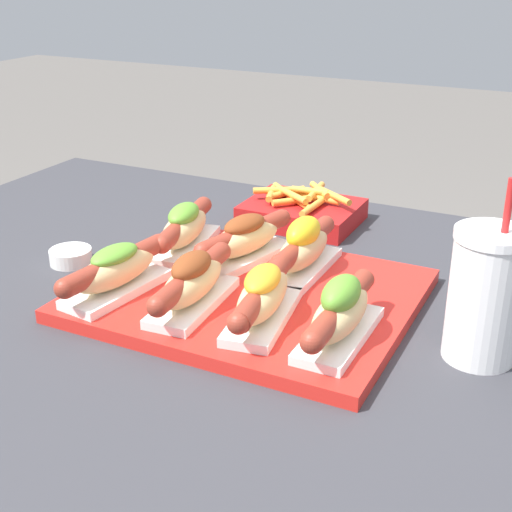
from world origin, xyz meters
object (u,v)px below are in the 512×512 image
object	(u,v)px
hot_dog_1	(192,282)
hot_dog_4	(184,228)
serving_tray	(249,295)
hot_dog_0	(116,270)
hot_dog_5	(245,239)
drink_cup	(485,295)
hot_dog_6	(303,248)
fries_basket	(302,211)
hot_dog_3	(340,312)
sauce_bowl	(71,255)
hot_dog_2	(262,296)

from	to	relation	value
hot_dog_1	hot_dog_4	xyz separation A→B (m)	(-0.11, 0.16, -0.00)
serving_tray	hot_dog_4	world-z (taller)	hot_dog_4
hot_dog_4	hot_dog_0	bearing A→B (deg)	-90.21
hot_dog_5	drink_cup	distance (m)	0.36
hot_dog_1	hot_dog_6	xyz separation A→B (m)	(0.08, 0.16, 0.00)
hot_dog_1	fries_basket	xyz separation A→B (m)	(-0.01, 0.38, -0.03)
hot_dog_1	drink_cup	size ratio (longest dim) A/B	0.92
hot_dog_0	serving_tray	bearing A→B (deg)	30.20
hot_dog_0	hot_dog_6	bearing A→B (deg)	41.69
serving_tray	hot_dog_6	world-z (taller)	hot_dog_6
hot_dog_1	fries_basket	size ratio (longest dim) A/B	1.06
hot_dog_4	hot_dog_5	bearing A→B (deg)	1.31
hot_dog_1	drink_cup	distance (m)	0.35
hot_dog_1	hot_dog_3	size ratio (longest dim) A/B	1.00
hot_dog_0	sauce_bowl	world-z (taller)	hot_dog_0
hot_dog_2	hot_dog_4	size ratio (longest dim) A/B	1.01
hot_dog_6	hot_dog_5	bearing A→B (deg)	-179.60
drink_cup	hot_dog_3	bearing A→B (deg)	-156.56
hot_dog_4	drink_cup	bearing A→B (deg)	-11.14
hot_dog_4	sauce_bowl	distance (m)	0.18
hot_dog_4	hot_dog_6	size ratio (longest dim) A/B	0.98
hot_dog_1	hot_dog_2	size ratio (longest dim) A/B	1.01
sauce_bowl	hot_dog_3	bearing A→B (deg)	-8.17
hot_dog_4	sauce_bowl	xyz separation A→B (m)	(-0.15, -0.09, -0.04)
hot_dog_5	hot_dog_4	bearing A→B (deg)	-178.69
hot_dog_0	hot_dog_3	bearing A→B (deg)	2.89
hot_dog_5	fries_basket	bearing A→B (deg)	91.57
hot_dog_1	hot_dog_3	xyz separation A→B (m)	(0.19, 0.00, 0.00)
hot_dog_1	hot_dog_3	world-z (taller)	hot_dog_3
hot_dog_0	hot_dog_1	bearing A→B (deg)	5.83
hot_dog_0	hot_dog_4	distance (m)	0.17
hot_dog_4	drink_cup	xyz separation A→B (m)	(0.45, -0.09, 0.03)
hot_dog_6	fries_basket	distance (m)	0.25
hot_dog_1	hot_dog_5	bearing A→B (deg)	92.91
sauce_bowl	fries_basket	distance (m)	0.40
hot_dog_0	hot_dog_3	world-z (taller)	hot_dog_3
hot_dog_6	fries_basket	size ratio (longest dim) A/B	1.06
hot_dog_1	hot_dog_4	world-z (taller)	hot_dog_1
hot_dog_2	hot_dog_4	bearing A→B (deg)	143.27
hot_dog_2	hot_dog_0	bearing A→B (deg)	-175.33
hot_dog_0	sauce_bowl	distance (m)	0.17
serving_tray	sauce_bowl	world-z (taller)	sauce_bowl
hot_dog_3	hot_dog_5	bearing A→B (deg)	142.65
fries_basket	hot_dog_5	bearing A→B (deg)	-88.43
hot_dog_5	drink_cup	world-z (taller)	drink_cup
serving_tray	hot_dog_2	bearing A→B (deg)	-53.20
drink_cup	fries_basket	xyz separation A→B (m)	(-0.36, 0.32, -0.06)
hot_dog_6	fries_basket	xyz separation A→B (m)	(-0.10, 0.23, -0.03)
hot_dog_4	serving_tray	bearing A→B (deg)	-28.23
hot_dog_4	fries_basket	size ratio (longest dim) A/B	1.04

